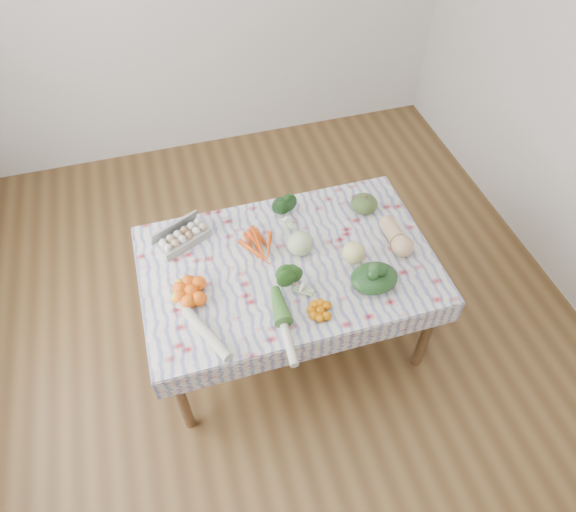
{
  "coord_description": "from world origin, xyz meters",
  "views": [
    {
      "loc": [
        -0.52,
        -1.78,
        3.01
      ],
      "look_at": [
        0.0,
        0.0,
        0.82
      ],
      "focal_mm": 32.0,
      "sensor_mm": 36.0,
      "label": 1
    }
  ],
  "objects_px": {
    "dining_table": "(288,272)",
    "grapefruit": "(354,253)",
    "kabocha_squash": "(364,204)",
    "butternut_squash": "(397,236)",
    "cabbage": "(300,243)",
    "egg_carton": "(184,238)"
  },
  "relations": [
    {
      "from": "cabbage",
      "to": "grapefruit",
      "type": "xyz_separation_m",
      "value": [
        0.27,
        -0.14,
        -0.01
      ]
    },
    {
      "from": "butternut_squash",
      "to": "grapefruit",
      "type": "distance_m",
      "value": 0.29
    },
    {
      "from": "cabbage",
      "to": "kabocha_squash",
      "type": "bearing_deg",
      "value": 24.3
    },
    {
      "from": "kabocha_squash",
      "to": "cabbage",
      "type": "bearing_deg",
      "value": -155.7
    },
    {
      "from": "kabocha_squash",
      "to": "butternut_squash",
      "type": "height_order",
      "value": "butternut_squash"
    },
    {
      "from": "kabocha_squash",
      "to": "grapefruit",
      "type": "bearing_deg",
      "value": -120.1
    },
    {
      "from": "egg_carton",
      "to": "kabocha_squash",
      "type": "distance_m",
      "value": 1.11
    },
    {
      "from": "butternut_squash",
      "to": "dining_table",
      "type": "bearing_deg",
      "value": 175.7
    },
    {
      "from": "egg_carton",
      "to": "cabbage",
      "type": "relative_size",
      "value": 2.18
    },
    {
      "from": "dining_table",
      "to": "grapefruit",
      "type": "distance_m",
      "value": 0.4
    },
    {
      "from": "butternut_squash",
      "to": "grapefruit",
      "type": "bearing_deg",
      "value": -171.42
    },
    {
      "from": "egg_carton",
      "to": "cabbage",
      "type": "xyz_separation_m",
      "value": [
        0.63,
        -0.25,
        0.03
      ]
    },
    {
      "from": "dining_table",
      "to": "butternut_squash",
      "type": "bearing_deg",
      "value": -3.19
    },
    {
      "from": "egg_carton",
      "to": "kabocha_squash",
      "type": "height_order",
      "value": "kabocha_squash"
    },
    {
      "from": "grapefruit",
      "to": "kabocha_squash",
      "type": "bearing_deg",
      "value": 59.9
    },
    {
      "from": "cabbage",
      "to": "grapefruit",
      "type": "relative_size",
      "value": 1.14
    },
    {
      "from": "dining_table",
      "to": "kabocha_squash",
      "type": "height_order",
      "value": "kabocha_squash"
    },
    {
      "from": "dining_table",
      "to": "kabocha_squash",
      "type": "distance_m",
      "value": 0.65
    },
    {
      "from": "dining_table",
      "to": "cabbage",
      "type": "distance_m",
      "value": 0.19
    },
    {
      "from": "butternut_squash",
      "to": "egg_carton",
      "type": "bearing_deg",
      "value": 162.53
    },
    {
      "from": "dining_table",
      "to": "egg_carton",
      "type": "xyz_separation_m",
      "value": [
        -0.54,
        0.31,
        0.13
      ]
    },
    {
      "from": "dining_table",
      "to": "egg_carton",
      "type": "distance_m",
      "value": 0.63
    }
  ]
}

